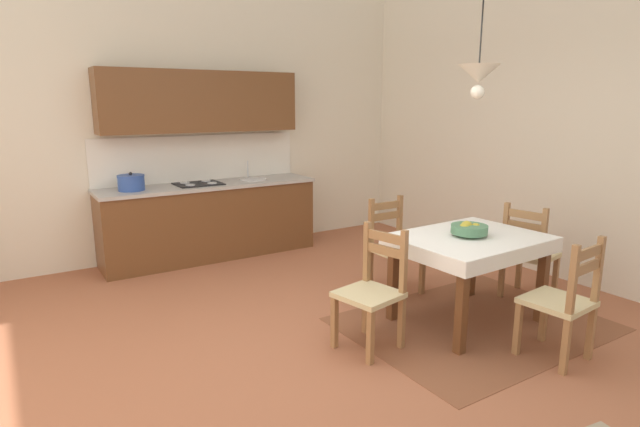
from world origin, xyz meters
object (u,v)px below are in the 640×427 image
(dining_table, at_px, (469,252))
(fruit_bowl, at_px, (469,229))
(kitchen_cabinetry, at_px, (207,187))
(dining_chair_camera_side, at_px, (563,302))
(dining_chair_kitchen_side, at_px, (394,248))
(dining_chair_window_side, at_px, (529,254))
(pendant_lamp, at_px, (479,75))
(dining_chair_tv_side, at_px, (372,292))

(dining_table, distance_m, fruit_bowl, 0.20)
(kitchen_cabinetry, bearing_deg, dining_table, -68.71)
(fruit_bowl, bearing_deg, dining_chair_camera_side, -85.63)
(dining_chair_kitchen_side, distance_m, fruit_bowl, 0.96)
(dining_chair_window_side, distance_m, pendant_lamp, 1.84)
(pendant_lamp, bearing_deg, dining_chair_tv_side, 176.91)
(dining_chair_tv_side, relative_size, dining_chair_kitchen_side, 1.00)
(kitchen_cabinetry, relative_size, fruit_bowl, 8.54)
(dining_chair_kitchen_side, bearing_deg, fruit_bowl, -87.01)
(dining_chair_camera_side, bearing_deg, dining_chair_kitchen_side, 93.66)
(dining_chair_tv_side, xyz_separation_m, dining_chair_camera_side, (1.02, -0.90, 0.00))
(dining_chair_tv_side, distance_m, dining_chair_window_side, 1.85)
(fruit_bowl, bearing_deg, pendant_lamp, 53.98)
(dining_chair_window_side, bearing_deg, pendant_lamp, -177.98)
(kitchen_cabinetry, xyz_separation_m, dining_table, (1.17, -3.00, -0.24))
(dining_chair_camera_side, distance_m, dining_chair_kitchen_side, 1.72)
(kitchen_cabinetry, distance_m, dining_chair_tv_side, 2.98)
(fruit_bowl, bearing_deg, dining_chair_tv_side, 176.48)
(dining_table, xyz_separation_m, dining_chair_kitchen_side, (-0.06, 0.88, -0.17))
(dining_chair_kitchen_side, height_order, pendant_lamp, pendant_lamp)
(dining_table, bearing_deg, kitchen_cabinetry, 111.29)
(dining_table, height_order, dining_chair_tv_side, dining_chair_tv_side)
(dining_table, bearing_deg, fruit_bowl, 171.79)
(dining_table, xyz_separation_m, dining_chair_camera_side, (0.05, -0.84, -0.17))
(dining_chair_tv_side, xyz_separation_m, dining_chair_kitchen_side, (0.91, 0.82, 0.00))
(kitchen_cabinetry, height_order, dining_table, kitchen_cabinetry)
(kitchen_cabinetry, height_order, dining_chair_kitchen_side, kitchen_cabinetry)
(dining_chair_camera_side, distance_m, pendant_lamp, 1.82)
(dining_chair_camera_side, height_order, dining_chair_window_side, same)
(kitchen_cabinetry, bearing_deg, dining_chair_camera_side, -72.41)
(dining_chair_tv_side, distance_m, pendant_lamp, 1.88)
(dining_chair_camera_side, bearing_deg, kitchen_cabinetry, 107.59)
(dining_chair_window_side, bearing_deg, dining_chair_kitchen_side, 138.01)
(dining_chair_kitchen_side, bearing_deg, dining_chair_tv_side, -138.07)
(dining_table, relative_size, pendant_lamp, 1.53)
(dining_table, relative_size, fruit_bowl, 4.10)
(dining_table, relative_size, dining_chair_window_side, 1.32)
(kitchen_cabinetry, relative_size, dining_chair_window_side, 2.76)
(fruit_bowl, distance_m, pendant_lamp, 1.24)
(dining_chair_tv_side, bearing_deg, pendant_lamp, -3.09)
(dining_table, relative_size, dining_chair_tv_side, 1.32)
(fruit_bowl, xyz_separation_m, pendant_lamp, (0.01, 0.01, 1.24))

